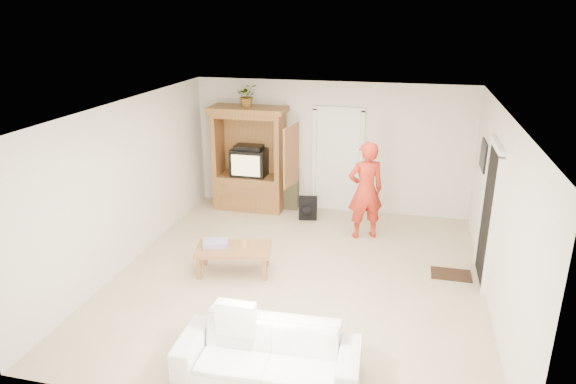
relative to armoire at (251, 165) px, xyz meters
name	(u,v)px	position (x,y,z in m)	size (l,w,h in m)	color
floor	(298,276)	(1.58, -2.66, -0.91)	(6.00, 6.00, 0.00)	tan
ceiling	(299,108)	(1.58, -2.66, 1.69)	(6.00, 6.00, 0.00)	white
wall_back	(331,147)	(1.58, 0.34, 0.39)	(5.50, 5.50, 0.00)	silver
wall_front	(228,305)	(1.58, -5.66, 0.39)	(5.50, 5.50, 0.00)	silver
wall_left	(128,183)	(-1.17, -2.66, 0.39)	(6.00, 6.00, 0.00)	silver
wall_right	(499,214)	(4.33, -2.66, 0.39)	(6.00, 6.00, 0.00)	silver
armoire	(251,165)	(0.00, 0.00, 0.00)	(1.82, 1.14, 2.10)	olive
door_back	(337,162)	(1.73, 0.31, 0.11)	(0.85, 0.05, 2.04)	white
doorway_right	(488,216)	(4.30, -2.06, 0.11)	(0.05, 0.90, 2.04)	black
framed_picture	(483,155)	(4.31, -0.76, 0.69)	(0.03, 0.60, 0.48)	black
doormat	(451,274)	(3.88, -2.06, -0.90)	(0.60, 0.40, 0.02)	#382316
plant	(247,96)	(-0.02, -0.03, 1.41)	(0.40, 0.35, 0.45)	#4C7238
man	(366,190)	(2.41, -0.93, -0.02)	(0.64, 0.42, 1.77)	red
sofa	(268,353)	(1.75, -4.96, -0.61)	(2.02, 0.79, 0.59)	white
coffee_table	(234,251)	(0.58, -2.76, -0.54)	(1.24, 0.84, 0.43)	#A36838
towel	(216,243)	(0.29, -2.76, -0.44)	(0.38, 0.28, 0.08)	#DB49AB
candle	(244,244)	(0.73, -2.70, -0.43)	(0.08, 0.08, 0.10)	tan
backpack_black	(308,209)	(1.27, -0.36, -0.69)	(0.36, 0.21, 0.44)	black
backpack_olive	(288,189)	(0.73, 0.19, -0.50)	(0.43, 0.32, 0.82)	#47442B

